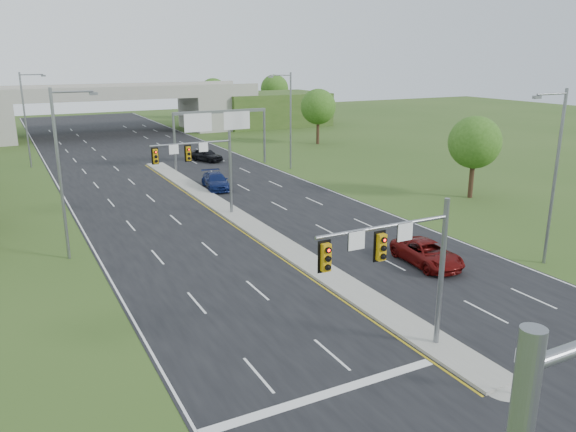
# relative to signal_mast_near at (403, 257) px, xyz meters

# --- Properties ---
(ground) EXTENTS (240.00, 240.00, 0.00)m
(ground) POSITION_rel_signal_mast_near_xyz_m (2.26, 0.07, -4.73)
(ground) COLOR #324D1B
(ground) RESTS_ON ground
(road) EXTENTS (24.00, 160.00, 0.02)m
(road) POSITION_rel_signal_mast_near_xyz_m (2.26, 35.07, -4.72)
(road) COLOR black
(road) RESTS_ON ground
(median) EXTENTS (2.00, 54.00, 0.16)m
(median) POSITION_rel_signal_mast_near_xyz_m (2.26, 23.07, -4.63)
(median) COLOR gray
(median) RESTS_ON road
(median_nose) EXTENTS (2.00, 2.00, 0.16)m
(median_nose) POSITION_rel_signal_mast_near_xyz_m (2.26, -3.93, -4.63)
(median_nose) COLOR gray
(median_nose) RESTS_ON road
(lane_markings) EXTENTS (23.72, 160.00, 0.01)m
(lane_markings) POSITION_rel_signal_mast_near_xyz_m (1.66, 28.99, -4.70)
(lane_markings) COLOR gold
(lane_markings) RESTS_ON road
(signal_mast_near) EXTENTS (6.62, 0.60, 7.00)m
(signal_mast_near) POSITION_rel_signal_mast_near_xyz_m (0.00, 0.00, 0.00)
(signal_mast_near) COLOR slate
(signal_mast_near) RESTS_ON ground
(signal_mast_far) EXTENTS (6.62, 0.60, 7.00)m
(signal_mast_far) POSITION_rel_signal_mast_near_xyz_m (0.00, 25.00, 0.00)
(signal_mast_far) COLOR slate
(signal_mast_far) RESTS_ON ground
(keep_right_sign) EXTENTS (0.60, 0.13, 2.20)m
(keep_right_sign) POSITION_rel_signal_mast_near_xyz_m (2.26, -4.45, -3.21)
(keep_right_sign) COLOR slate
(keep_right_sign) RESTS_ON ground
(sign_gantry) EXTENTS (11.58, 0.44, 6.67)m
(sign_gantry) POSITION_rel_signal_mast_near_xyz_m (8.95, 44.99, 0.51)
(sign_gantry) COLOR slate
(sign_gantry) RESTS_ON ground
(overpass) EXTENTS (80.00, 14.00, 8.10)m
(overpass) POSITION_rel_signal_mast_near_xyz_m (2.26, 80.07, -1.17)
(overpass) COLOR gray
(overpass) RESTS_ON ground
(lightpole_l_mid) EXTENTS (2.85, 0.25, 11.00)m
(lightpole_l_mid) POSITION_rel_signal_mast_near_xyz_m (-11.03, 20.07, 1.38)
(lightpole_l_mid) COLOR slate
(lightpole_l_mid) RESTS_ON ground
(lightpole_l_far) EXTENTS (2.85, 0.25, 11.00)m
(lightpole_l_far) POSITION_rel_signal_mast_near_xyz_m (-11.03, 55.07, 1.38)
(lightpole_l_far) COLOR slate
(lightpole_l_far) RESTS_ON ground
(lightpole_r_near) EXTENTS (2.85, 0.25, 11.00)m
(lightpole_r_near) POSITION_rel_signal_mast_near_xyz_m (15.56, 5.07, 1.38)
(lightpole_r_near) COLOR slate
(lightpole_r_near) RESTS_ON ground
(lightpole_r_far) EXTENTS (2.85, 0.25, 11.00)m
(lightpole_r_far) POSITION_rel_signal_mast_near_xyz_m (15.56, 40.07, 1.38)
(lightpole_r_far) COLOR slate
(lightpole_r_far) RESTS_ON ground
(tree_r_near) EXTENTS (4.80, 4.80, 7.60)m
(tree_r_near) POSITION_rel_signal_mast_near_xyz_m (24.26, 20.07, 0.45)
(tree_r_near) COLOR #382316
(tree_r_near) RESTS_ON ground
(tree_r_mid) EXTENTS (5.20, 5.20, 8.12)m
(tree_r_mid) POSITION_rel_signal_mast_near_xyz_m (28.26, 55.07, 0.78)
(tree_r_mid) COLOR #382316
(tree_r_mid) RESTS_ON ground
(tree_back_c) EXTENTS (5.60, 5.60, 8.32)m
(tree_back_c) POSITION_rel_signal_mast_near_xyz_m (26.26, 94.07, 0.78)
(tree_back_c) COLOR #382316
(tree_back_c) RESTS_ON ground
(tree_back_d) EXTENTS (6.00, 6.00, 8.85)m
(tree_back_d) POSITION_rel_signal_mast_near_xyz_m (40.26, 94.07, 1.11)
(tree_back_d) COLOR #382316
(tree_back_d) RESTS_ON ground
(car_far_a) EXTENTS (2.91, 5.59, 1.51)m
(car_far_a) POSITION_rel_signal_mast_near_xyz_m (8.86, 8.33, -3.95)
(car_far_a) COLOR #570908
(car_far_a) RESTS_ON road
(car_far_b) EXTENTS (2.89, 5.60, 1.55)m
(car_far_b) POSITION_rel_signal_mast_near_xyz_m (4.39, 34.45, -3.93)
(car_far_b) COLOR #0B1746
(car_far_b) RESTS_ON road
(car_far_c) EXTENTS (3.57, 4.99, 1.58)m
(car_far_c) POSITION_rel_signal_mast_near_xyz_m (8.59, 49.17, -3.92)
(car_far_c) COLOR black
(car_far_c) RESTS_ON road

